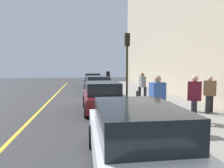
{
  "coord_description": "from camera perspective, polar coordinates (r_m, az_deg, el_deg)",
  "views": [
    {
      "loc": [
        -15.2,
        0.92,
        2.3
      ],
      "look_at": [
        -2.24,
        -0.84,
        1.19
      ],
      "focal_mm": 33.69,
      "sensor_mm": 36.0,
      "label": 1
    }
  ],
  "objects": [
    {
      "name": "traffic_light_pole",
      "position": [
        11.82,
        4.11,
        7.51
      ],
      "size": [
        0.35,
        0.26,
        3.96
      ],
      "color": "#2D2D19",
      "rests_on": "sidewalk"
    },
    {
      "name": "pedestrian_burgundy_coat",
      "position": [
        8.6,
        21.46,
        -3.42
      ],
      "size": [
        0.53,
        0.58,
        1.81
      ],
      "color": "black",
      "rests_on": "sidewalk"
    },
    {
      "name": "ground_plane",
      "position": [
        15.4,
        -4.22,
        -3.76
      ],
      "size": [
        56.0,
        56.0,
        0.0
      ],
      "primitive_type": "plane",
      "color": "#333335"
    },
    {
      "name": "parked_car_navy",
      "position": [
        23.87,
        -5.25,
        1.11
      ],
      "size": [
        4.63,
        1.99,
        1.51
      ],
      "color": "black",
      "rests_on": "ground"
    },
    {
      "name": "parked_car_white",
      "position": [
        4.65,
        6.32,
        -14.51
      ],
      "size": [
        4.77,
        1.9,
        1.51
      ],
      "color": "black",
      "rests_on": "ground"
    },
    {
      "name": "pedestrian_grey_coat",
      "position": [
        13.65,
        8.26,
        -0.37
      ],
      "size": [
        0.5,
        0.57,
        1.73
      ],
      "color": "black",
      "rests_on": "sidewalk"
    },
    {
      "name": "parked_car_charcoal",
      "position": [
        17.1,
        -4.17,
        -0.35
      ],
      "size": [
        4.68,
        2.01,
        1.51
      ],
      "color": "black",
      "rests_on": "ground"
    },
    {
      "name": "snow_bank_curb",
      "position": [
        18.25,
        -2.57,
        -2.06
      ],
      "size": [
        4.81,
        0.56,
        0.22
      ],
      "primitive_type": "cube",
      "color": "white",
      "rests_on": "ground"
    },
    {
      "name": "rolling_suitcase",
      "position": [
        14.05,
        7.15,
        -2.94
      ],
      "size": [
        0.34,
        0.22,
        0.87
      ],
      "color": "black",
      "rests_on": "sidewalk"
    },
    {
      "name": "lane_stripe_centre",
      "position": [
        15.55,
        -16.1,
        -3.85
      ],
      "size": [
        28.0,
        0.14,
        0.01
      ],
      "primitive_type": "cube",
      "color": "gold",
      "rests_on": "ground"
    },
    {
      "name": "pedestrian_black_coat",
      "position": [
        22.95,
        -1.05,
        1.87
      ],
      "size": [
        0.56,
        0.57,
        1.81
      ],
      "color": "black",
      "rests_on": "sidewalk"
    },
    {
      "name": "parked_car_maroon",
      "position": [
        10.72,
        -2.68,
        -3.44
      ],
      "size": [
        4.29,
        1.97,
        1.51
      ],
      "color": "black",
      "rests_on": "ground"
    },
    {
      "name": "pedestrian_brown_coat",
      "position": [
        10.61,
        24.98,
        -2.29
      ],
      "size": [
        0.55,
        0.5,
        1.72
      ],
      "color": "black",
      "rests_on": "sidewalk"
    },
    {
      "name": "pedestrian_blue_coat",
      "position": [
        7.33,
        12.19,
        -4.43
      ],
      "size": [
        0.6,
        0.56,
        1.84
      ],
      "color": "black",
      "rests_on": "sidewalk"
    },
    {
      "name": "sidewalk",
      "position": [
        15.93,
        7.73,
        -3.23
      ],
      "size": [
        28.0,
        4.6,
        0.15
      ],
      "primitive_type": "cube",
      "color": "gray",
      "rests_on": "ground"
    }
  ]
}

